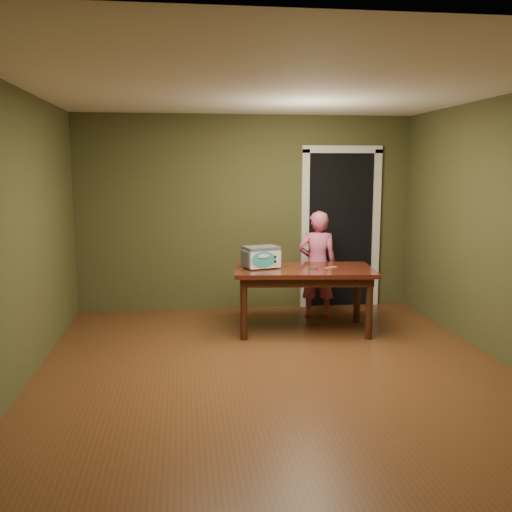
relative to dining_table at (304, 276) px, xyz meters
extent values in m
plane|color=#5C311A|center=(-0.54, -1.30, -0.65)|extent=(5.00, 5.00, 0.00)
cube|color=#444525|center=(-0.54, 1.20, 0.65)|extent=(4.50, 0.02, 2.60)
cube|color=#444525|center=(-0.54, -3.80, 0.65)|extent=(4.50, 0.02, 2.60)
cube|color=#444525|center=(-2.79, -1.30, 0.65)|extent=(0.02, 5.00, 2.60)
cube|color=#444525|center=(1.71, -1.30, 0.65)|extent=(0.02, 5.00, 2.60)
cube|color=white|center=(-0.54, -1.30, 1.95)|extent=(4.50, 5.00, 0.02)
cube|color=black|center=(0.76, 1.50, 0.40)|extent=(0.90, 0.60, 2.10)
cube|color=black|center=(0.76, 1.18, 0.40)|extent=(0.90, 0.02, 2.10)
cube|color=white|center=(0.26, 1.17, 0.40)|extent=(0.10, 0.06, 2.20)
cube|color=white|center=(1.26, 1.17, 0.40)|extent=(0.10, 0.06, 2.20)
cube|color=white|center=(0.76, 1.17, 1.50)|extent=(1.10, 0.06, 0.10)
cube|color=#3C1B0D|center=(0.00, 0.00, 0.07)|extent=(1.69, 1.07, 0.05)
cube|color=#32170C|center=(0.00, 0.00, 0.00)|extent=(1.56, 0.94, 0.10)
cylinder|color=#32170C|center=(-0.73, -0.27, -0.30)|extent=(0.08, 0.08, 0.70)
cylinder|color=#32170C|center=(-0.66, 0.43, -0.30)|extent=(0.08, 0.08, 0.70)
cylinder|color=#32170C|center=(0.66, -0.43, -0.30)|extent=(0.08, 0.08, 0.70)
cylinder|color=#32170C|center=(0.73, 0.27, -0.30)|extent=(0.08, 0.08, 0.70)
cylinder|color=#4C4F54|center=(-0.62, -0.08, 0.11)|extent=(0.03, 0.03, 0.02)
cylinder|color=#4C4F54|center=(-0.68, 0.11, 0.11)|extent=(0.03, 0.03, 0.02)
cylinder|color=#4C4F54|center=(-0.32, 0.01, 0.11)|extent=(0.03, 0.03, 0.02)
cylinder|color=#4C4F54|center=(-0.37, 0.20, 0.11)|extent=(0.03, 0.03, 0.02)
cube|color=silver|center=(-0.50, 0.06, 0.22)|extent=(0.44, 0.37, 0.21)
cube|color=#4C4F54|center=(-0.50, 0.06, 0.34)|extent=(0.45, 0.38, 0.03)
cube|color=#4C4F54|center=(-0.69, 0.00, 0.22)|extent=(0.09, 0.24, 0.17)
cube|color=#4C4F54|center=(-0.31, 0.12, 0.22)|extent=(0.09, 0.24, 0.17)
ellipsoid|color=teal|center=(-0.49, -0.08, 0.22)|extent=(0.28, 0.09, 0.18)
cylinder|color=black|center=(-0.35, -0.04, 0.25)|extent=(0.03, 0.02, 0.03)
cylinder|color=black|center=(-0.35, -0.04, 0.19)|extent=(0.02, 0.02, 0.02)
cylinder|color=silver|center=(0.10, -0.06, 0.11)|extent=(0.10, 0.10, 0.02)
cylinder|color=#482518|center=(0.10, -0.06, 0.12)|extent=(0.09, 0.09, 0.01)
cube|color=#D6B05D|center=(0.32, -0.02, 0.10)|extent=(0.17, 0.11, 0.01)
imported|color=#C65176|center=(0.30, 0.61, 0.03)|extent=(0.54, 0.39, 1.37)
camera|label=1|loc=(-1.38, -6.41, 1.25)|focal=40.00mm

